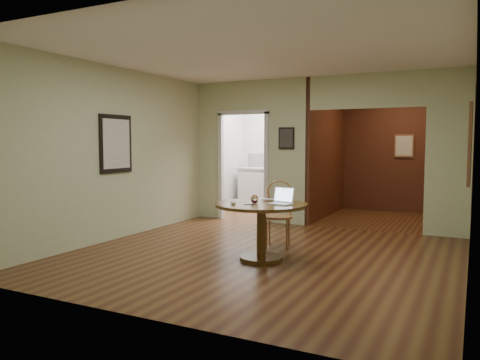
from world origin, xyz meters
The scene contains 11 objects.
floor centered at (0.00, 0.00, 0.00)m, with size 5.00×5.00×0.00m, color #452113.
room_shell centered at (-0.47, 3.10, 1.29)m, with size 5.20×7.50×5.00m.
dining_table centered at (0.10, -0.20, 0.55)m, with size 1.19×1.19×0.74m.
chair centered at (-0.02, 0.68, 0.54)m, with size 0.50×0.50×0.97m.
open_laptop centered at (0.35, -0.13, 0.80)m, with size 0.33×0.31×0.21m.
closed_laptop centered at (0.09, 0.05, 0.75)m, with size 0.31×0.20×0.02m, color silver.
mouse centered at (-0.17, -0.46, 0.76)m, with size 0.10×0.05×0.04m, color silver.
wine_glass centered at (0.02, -0.24, 0.80)m, with size 0.10×0.10×0.11m, color white, non-canonical shape.
pen centered at (0.02, -0.40, 0.74)m, with size 0.01×0.01×0.13m, color #0B0D53.
kitchen_cabinet centered at (-1.35, 4.20, 0.47)m, with size 2.06×0.60×0.94m.
grocery_bag centered at (-0.55, 4.20, 1.07)m, with size 0.26×0.22×0.26m, color tan.
Camera 1 is at (2.53, -5.65, 1.52)m, focal length 35.00 mm.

